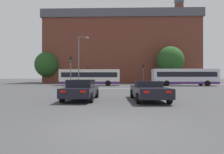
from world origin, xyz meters
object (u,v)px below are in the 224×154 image
at_px(bus_crossing_lead, 90,77).
at_px(pedestrian_walking_east, 119,80).
at_px(traffic_light_near_left, 71,67).
at_px(pedestrian_walking_west, 100,80).
at_px(traffic_light_far_right, 143,71).
at_px(car_saloon_left, 81,89).
at_px(street_lamp_junction, 80,57).
at_px(bus_crossing_trailing, 184,77).
at_px(traffic_light_far_left, 88,72).
at_px(pedestrian_waiting, 94,80).
at_px(car_roadster_right, 148,90).

xyz_separation_m(bus_crossing_lead, pedestrian_walking_east, (5.47, 7.41, -0.60)).
distance_m(bus_crossing_lead, traffic_light_near_left, 8.06).
relative_size(traffic_light_near_left, pedestrian_walking_west, 2.64).
bearing_deg(traffic_light_near_left, traffic_light_far_right, 48.82).
height_order(car_saloon_left, street_lamp_junction, street_lamp_junction).
height_order(car_saloon_left, bus_crossing_trailing, bus_crossing_trailing).
relative_size(traffic_light_far_left, pedestrian_walking_west, 2.29).
relative_size(bus_crossing_lead, traffic_light_far_right, 2.49).
height_order(traffic_light_near_left, pedestrian_waiting, traffic_light_near_left).
bearing_deg(car_saloon_left, street_lamp_junction, 103.19).
height_order(car_saloon_left, car_roadster_right, car_saloon_left).
bearing_deg(bus_crossing_trailing, car_saloon_left, -36.12).
bearing_deg(traffic_light_far_right, street_lamp_junction, -137.98).
xyz_separation_m(bus_crossing_lead, traffic_light_far_right, (11.04, 6.70, 1.37)).
xyz_separation_m(car_saloon_left, pedestrian_walking_east, (2.91, 28.18, 0.31)).
relative_size(traffic_light_near_left, pedestrian_waiting, 2.91).
distance_m(car_saloon_left, car_roadster_right, 4.59).
bearing_deg(pedestrian_waiting, street_lamp_junction, 67.03).
height_order(bus_crossing_trailing, pedestrian_walking_west, bus_crossing_trailing).
relative_size(traffic_light_far_left, pedestrian_waiting, 2.52).
bearing_deg(street_lamp_junction, pedestrian_walking_west, 79.85).
relative_size(car_saloon_left, traffic_light_far_right, 0.98).
distance_m(traffic_light_far_right, pedestrian_walking_east, 5.95).
bearing_deg(pedestrian_walking_west, traffic_light_near_left, 167.40).
xyz_separation_m(street_lamp_junction, pedestrian_waiting, (0.84, 11.91, -4.06)).
bearing_deg(pedestrian_waiting, car_saloon_left, 76.52).
bearing_deg(car_saloon_left, bus_crossing_lead, 98.10).
relative_size(traffic_light_far_right, street_lamp_junction, 0.54).
xyz_separation_m(car_roadster_right, pedestrian_walking_west, (-6.06, 28.43, 0.35)).
height_order(traffic_light_near_left, street_lamp_junction, street_lamp_junction).
bearing_deg(car_saloon_left, traffic_light_far_right, 73.94).
xyz_separation_m(car_saloon_left, street_lamp_junction, (-3.57, 16.63, 4.25)).
bearing_deg(pedestrian_walking_east, bus_crossing_trailing, 16.54).
distance_m(street_lamp_junction, pedestrian_walking_west, 12.51).
bearing_deg(traffic_light_near_left, car_saloon_left, -72.21).
height_order(bus_crossing_lead, traffic_light_far_right, traffic_light_far_right).
bearing_deg(street_lamp_junction, traffic_light_far_right, 42.02).
bearing_deg(bus_crossing_trailing, pedestrian_waiting, -114.52).
relative_size(car_saloon_left, traffic_light_far_left, 1.10).
distance_m(pedestrian_waiting, pedestrian_walking_west, 1.28).
distance_m(car_saloon_left, traffic_light_far_right, 28.85).
bearing_deg(traffic_light_near_left, street_lamp_junction, 80.40).
height_order(bus_crossing_lead, street_lamp_junction, street_lamp_junction).
distance_m(bus_crossing_lead, pedestrian_waiting, 7.79).
bearing_deg(car_roadster_right, pedestrian_walking_west, 100.46).
xyz_separation_m(traffic_light_far_left, pedestrian_walking_east, (6.96, 1.01, -1.66)).
bearing_deg(pedestrian_walking_east, street_lamp_junction, -70.05).
bearing_deg(street_lamp_junction, bus_crossing_trailing, 11.74).
xyz_separation_m(traffic_light_near_left, pedestrian_walking_east, (7.09, 15.17, -2.03)).
bearing_deg(bus_crossing_trailing, pedestrian_walking_east, -122.67).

